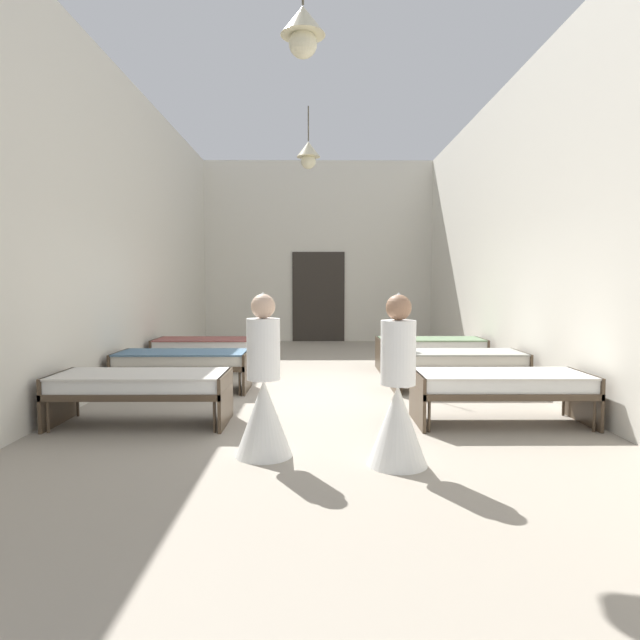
# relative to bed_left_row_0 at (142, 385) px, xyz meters

# --- Properties ---
(ground_plane) EXTENTS (6.69, 14.37, 0.10)m
(ground_plane) POSITION_rel_bed_left_row_0_xyz_m (2.00, 1.90, -0.49)
(ground_plane) COLOR #9E9384
(room_shell) EXTENTS (6.49, 13.97, 4.82)m
(room_shell) POSITION_rel_bed_left_row_0_xyz_m (2.00, 3.26, 1.97)
(room_shell) COLOR silver
(room_shell) RESTS_ON ground
(bed_left_row_0) EXTENTS (1.90, 0.84, 0.57)m
(bed_left_row_0) POSITION_rel_bed_left_row_0_xyz_m (0.00, 0.00, 0.00)
(bed_left_row_0) COLOR #473828
(bed_left_row_0) RESTS_ON ground
(bed_right_row_0) EXTENTS (1.90, 0.84, 0.57)m
(bed_right_row_0) POSITION_rel_bed_left_row_0_xyz_m (3.99, 0.00, 0.00)
(bed_right_row_0) COLOR #473828
(bed_right_row_0) RESTS_ON ground
(bed_left_row_1) EXTENTS (1.90, 0.84, 0.57)m
(bed_left_row_1) POSITION_rel_bed_left_row_0_xyz_m (0.00, 1.90, 0.00)
(bed_left_row_1) COLOR #473828
(bed_left_row_1) RESTS_ON ground
(bed_right_row_1) EXTENTS (1.90, 0.84, 0.57)m
(bed_right_row_1) POSITION_rel_bed_left_row_0_xyz_m (3.99, 1.90, 0.00)
(bed_right_row_1) COLOR #473828
(bed_right_row_1) RESTS_ON ground
(bed_left_row_2) EXTENTS (1.90, 0.84, 0.57)m
(bed_left_row_2) POSITION_rel_bed_left_row_0_xyz_m (0.00, 3.80, 0.00)
(bed_left_row_2) COLOR #473828
(bed_left_row_2) RESTS_ON ground
(bed_right_row_2) EXTENTS (1.90, 0.84, 0.57)m
(bed_right_row_2) POSITION_rel_bed_left_row_0_xyz_m (3.99, 3.80, 0.00)
(bed_right_row_2) COLOR #473828
(bed_right_row_2) RESTS_ON ground
(nurse_near_aisle) EXTENTS (0.52, 0.52, 1.49)m
(nurse_near_aisle) POSITION_rel_bed_left_row_0_xyz_m (1.46, -1.14, 0.09)
(nurse_near_aisle) COLOR white
(nurse_near_aisle) RESTS_ON ground
(nurse_mid_aisle) EXTENTS (0.52, 0.52, 1.49)m
(nurse_mid_aisle) POSITION_rel_bed_left_row_0_xyz_m (2.64, -1.40, 0.09)
(nurse_mid_aisle) COLOR white
(nurse_mid_aisle) RESTS_ON ground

